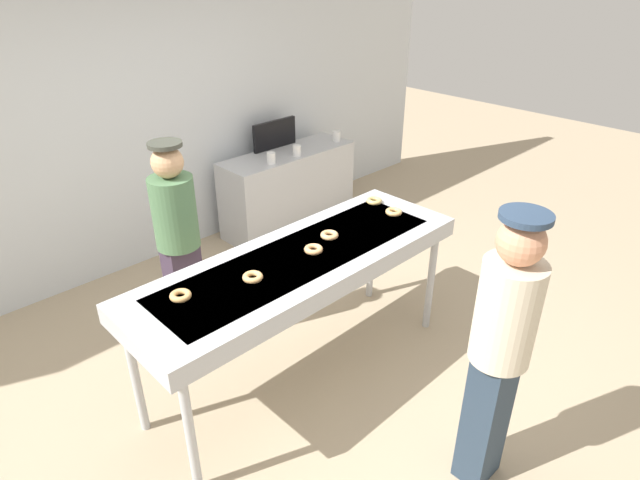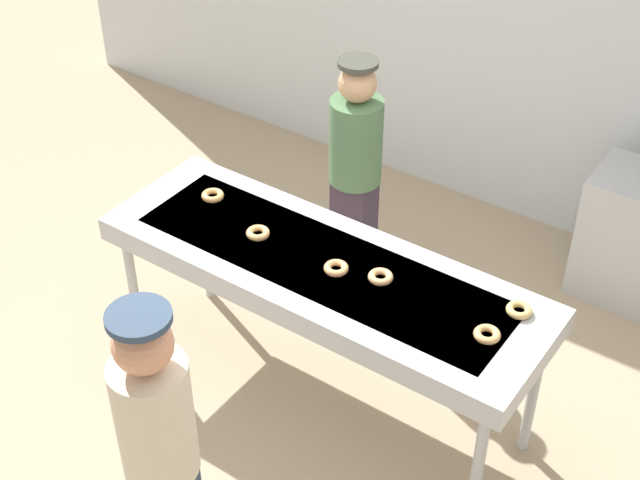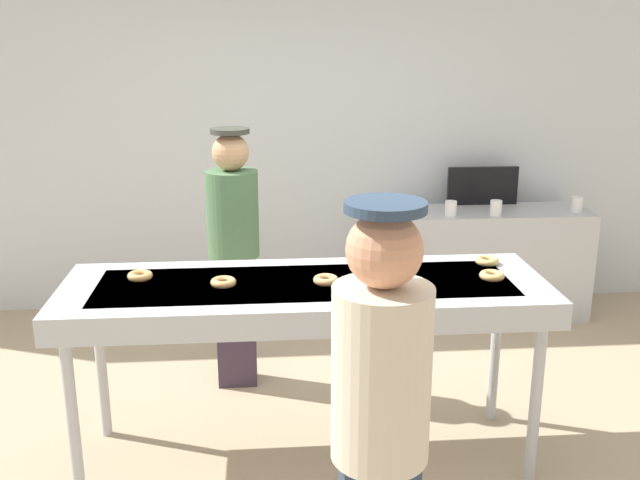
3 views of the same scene
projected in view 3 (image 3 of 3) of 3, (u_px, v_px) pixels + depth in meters
name	position (u px, v px, depth m)	size (l,w,h in m)	color
ground_plane	(306.00, 456.00, 3.81)	(16.00, 16.00, 0.00)	tan
back_wall	(286.00, 121.00, 5.62)	(8.00, 0.12, 2.96)	silver
fryer_conveyor	(305.00, 297.00, 3.56)	(2.37, 0.78, 0.97)	#B7BABF
glazed_donut_0	(223.00, 282.00, 3.49)	(0.12, 0.12, 0.04)	#E4AB67
glazed_donut_1	(140.00, 276.00, 3.58)	(0.12, 0.12, 0.04)	#E2AB62
glazed_donut_2	(368.00, 274.00, 3.60)	(0.12, 0.12, 0.04)	#E5AD6F
glazed_donut_3	(492.00, 275.00, 3.58)	(0.12, 0.12, 0.04)	#E9B269
glazed_donut_4	(326.00, 280.00, 3.52)	(0.12, 0.12, 0.04)	#EBAB6D
glazed_donut_5	(487.00, 261.00, 3.81)	(0.12, 0.12, 0.04)	#DCBB6B
worker_baker	(234.00, 247.00, 4.38)	(0.31, 0.31, 1.61)	#3B2E40
customer_waiting	(380.00, 432.00, 2.27)	(0.31, 0.31, 1.69)	#273749
prep_counter	(486.00, 263.00, 5.60)	(1.52, 0.50, 0.84)	#B7BABF
paper_cup_0	(496.00, 208.00, 5.32)	(0.09, 0.09, 0.11)	white
paper_cup_1	(451.00, 208.00, 5.30)	(0.09, 0.09, 0.11)	white
paper_cup_2	(577.00, 205.00, 5.42)	(0.09, 0.09, 0.11)	white
menu_display	(483.00, 186.00, 5.63)	(0.55, 0.04, 0.30)	black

